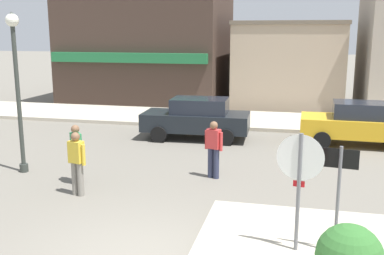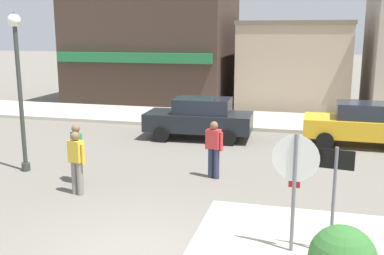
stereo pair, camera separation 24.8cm
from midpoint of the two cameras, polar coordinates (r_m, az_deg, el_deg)
kerb_far at (r=20.63m, az=5.26°, el=1.03°), size 80.00×4.00×0.15m
stop_sign at (r=8.06m, az=12.60°, el=-6.16°), size 0.81×0.14×2.30m
one_way_sign at (r=8.18m, az=17.29°, el=-7.51°), size 0.60×0.10×2.10m
lamp_post at (r=13.55m, az=-21.93°, el=6.79°), size 0.36×0.36×4.54m
parked_car_nearest at (r=17.01m, az=0.21°, el=1.24°), size 4.06×2.00×1.56m
parked_car_second at (r=17.06m, az=20.11°, el=0.53°), size 4.05×1.97×1.56m
pedestrian_crossing_near at (r=12.34m, az=-15.03°, el=-3.06°), size 0.44×0.46×1.61m
pedestrian_crossing_far at (r=11.46m, az=-15.03°, el=-4.22°), size 0.55×0.31×1.61m
pedestrian_kerb_side at (r=12.39m, az=2.19°, el=-2.58°), size 0.55×0.32×1.61m
building_corner_shop at (r=27.00m, az=-5.71°, el=11.53°), size 9.15×7.49×7.57m
building_storefront_left_near at (r=26.38m, az=11.88°, el=8.05°), size 5.79×7.32×4.55m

